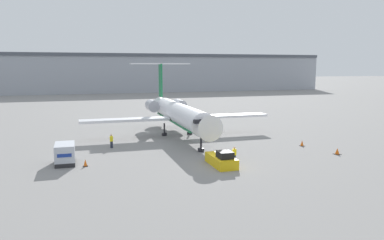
{
  "coord_description": "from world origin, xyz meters",
  "views": [
    {
      "loc": [
        -14.26,
        -35.26,
        10.38
      ],
      "look_at": [
        0.0,
        11.16,
        3.41
      ],
      "focal_mm": 35.0,
      "sensor_mm": 36.0,
      "label": 1
    }
  ],
  "objects_px": {
    "pushback_tug": "(221,160)",
    "luggage_cart": "(65,154)",
    "traffic_cone_mid": "(337,151)",
    "worker_by_wing": "(111,141)",
    "traffic_cone_left": "(85,163)",
    "worker_near_tug": "(234,154)",
    "traffic_cone_right": "(302,143)",
    "airplane_main": "(178,113)"
  },
  "relations": [
    {
      "from": "worker_near_tug",
      "to": "traffic_cone_mid",
      "type": "distance_m",
      "value": 13.39
    },
    {
      "from": "traffic_cone_mid",
      "to": "pushback_tug",
      "type": "bearing_deg",
      "value": -177.24
    },
    {
      "from": "luggage_cart",
      "to": "worker_near_tug",
      "type": "distance_m",
      "value": 18.18
    },
    {
      "from": "airplane_main",
      "to": "traffic_cone_mid",
      "type": "xyz_separation_m",
      "value": [
        14.97,
        -17.44,
        -3.13
      ]
    },
    {
      "from": "worker_by_wing",
      "to": "traffic_cone_right",
      "type": "distance_m",
      "value": 24.86
    },
    {
      "from": "airplane_main",
      "to": "traffic_cone_left",
      "type": "xyz_separation_m",
      "value": [
        -13.83,
        -14.21,
        -3.12
      ]
    },
    {
      "from": "airplane_main",
      "to": "traffic_cone_mid",
      "type": "height_order",
      "value": "airplane_main"
    },
    {
      "from": "traffic_cone_right",
      "to": "traffic_cone_left",
      "type": "bearing_deg",
      "value": -175.56
    },
    {
      "from": "worker_near_tug",
      "to": "traffic_cone_right",
      "type": "distance_m",
      "value": 13.31
    },
    {
      "from": "airplane_main",
      "to": "traffic_cone_left",
      "type": "height_order",
      "value": "airplane_main"
    },
    {
      "from": "pushback_tug",
      "to": "worker_by_wing",
      "type": "bearing_deg",
      "value": 130.13
    },
    {
      "from": "luggage_cart",
      "to": "worker_near_tug",
      "type": "relative_size",
      "value": 1.96
    },
    {
      "from": "airplane_main",
      "to": "worker_near_tug",
      "type": "bearing_deg",
      "value": -84.82
    },
    {
      "from": "pushback_tug",
      "to": "luggage_cart",
      "type": "relative_size",
      "value": 1.31
    },
    {
      "from": "worker_by_wing",
      "to": "traffic_cone_left",
      "type": "bearing_deg",
      "value": -112.51
    },
    {
      "from": "airplane_main",
      "to": "pushback_tug",
      "type": "bearing_deg",
      "value": -90.31
    },
    {
      "from": "traffic_cone_right",
      "to": "traffic_cone_mid",
      "type": "height_order",
      "value": "traffic_cone_right"
    },
    {
      "from": "luggage_cart",
      "to": "traffic_cone_left",
      "type": "xyz_separation_m",
      "value": [
        2.04,
        -1.66,
        -0.74
      ]
    },
    {
      "from": "worker_near_tug",
      "to": "traffic_cone_mid",
      "type": "height_order",
      "value": "worker_near_tug"
    },
    {
      "from": "luggage_cart",
      "to": "traffic_cone_right",
      "type": "relative_size",
      "value": 4.76
    },
    {
      "from": "traffic_cone_mid",
      "to": "luggage_cart",
      "type": "bearing_deg",
      "value": 171.0
    },
    {
      "from": "traffic_cone_left",
      "to": "traffic_cone_mid",
      "type": "bearing_deg",
      "value": -6.39
    },
    {
      "from": "traffic_cone_left",
      "to": "traffic_cone_right",
      "type": "relative_size",
      "value": 1.02
    },
    {
      "from": "worker_near_tug",
      "to": "worker_by_wing",
      "type": "xyz_separation_m",
      "value": [
        -12.0,
        11.68,
        -0.02
      ]
    },
    {
      "from": "luggage_cart",
      "to": "traffic_cone_mid",
      "type": "bearing_deg",
      "value": -9.0
    },
    {
      "from": "airplane_main",
      "to": "traffic_cone_mid",
      "type": "bearing_deg",
      "value": -49.34
    },
    {
      "from": "pushback_tug",
      "to": "airplane_main",
      "type": "bearing_deg",
      "value": 89.69
    },
    {
      "from": "airplane_main",
      "to": "worker_by_wing",
      "type": "height_order",
      "value": "airplane_main"
    },
    {
      "from": "airplane_main",
      "to": "pushback_tug",
      "type": "xyz_separation_m",
      "value": [
        -0.1,
        -18.16,
        -2.84
      ]
    },
    {
      "from": "worker_by_wing",
      "to": "traffic_cone_left",
      "type": "height_order",
      "value": "worker_by_wing"
    },
    {
      "from": "traffic_cone_left",
      "to": "traffic_cone_right",
      "type": "bearing_deg",
      "value": 4.44
    },
    {
      "from": "pushback_tug",
      "to": "traffic_cone_right",
      "type": "bearing_deg",
      "value": 23.84
    },
    {
      "from": "worker_by_wing",
      "to": "traffic_cone_mid",
      "type": "bearing_deg",
      "value": -24.38
    },
    {
      "from": "worker_near_tug",
      "to": "traffic_cone_right",
      "type": "xyz_separation_m",
      "value": [
        12.09,
        5.54,
        -0.61
      ]
    },
    {
      "from": "worker_near_tug",
      "to": "traffic_cone_right",
      "type": "relative_size",
      "value": 2.42
    },
    {
      "from": "traffic_cone_left",
      "to": "traffic_cone_mid",
      "type": "xyz_separation_m",
      "value": [
        28.81,
        -3.23,
        -0.01
      ]
    },
    {
      "from": "pushback_tug",
      "to": "luggage_cart",
      "type": "distance_m",
      "value": 16.75
    },
    {
      "from": "traffic_cone_mid",
      "to": "traffic_cone_left",
      "type": "bearing_deg",
      "value": 173.61
    },
    {
      "from": "airplane_main",
      "to": "traffic_cone_left",
      "type": "bearing_deg",
      "value": -134.23
    },
    {
      "from": "traffic_cone_mid",
      "to": "worker_by_wing",
      "type": "bearing_deg",
      "value": 155.62
    },
    {
      "from": "traffic_cone_right",
      "to": "traffic_cone_mid",
      "type": "relative_size",
      "value": 1.01
    },
    {
      "from": "worker_near_tug",
      "to": "traffic_cone_left",
      "type": "relative_size",
      "value": 2.39
    }
  ]
}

